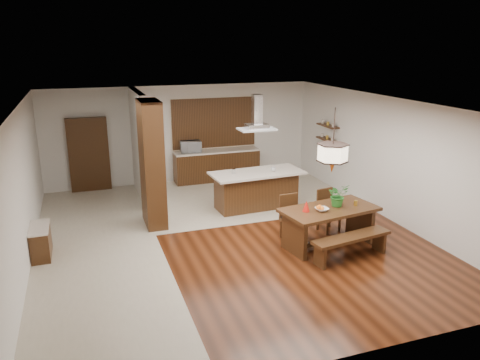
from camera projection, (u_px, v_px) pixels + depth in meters
name	position (u px, v px, depth m)	size (l,w,h in m)	color
room_shell	(226.00, 144.00, 9.77)	(9.00, 9.04, 2.92)	#331609
tile_hallway	(98.00, 253.00, 9.49)	(2.50, 9.00, 0.01)	beige
tile_kitchen	(243.00, 195.00, 13.01)	(5.50, 4.00, 0.01)	beige
soffit_band	(226.00, 105.00, 9.53)	(8.00, 9.00, 0.02)	#361E0D
partition_pier	(152.00, 164.00, 10.59)	(0.45, 1.00, 2.90)	black
partition_stub	(140.00, 146.00, 12.49)	(0.18, 2.40, 2.90)	silver
hallway_console	(41.00, 242.00, 9.25)	(0.37, 0.88, 0.63)	black
hallway_doorway	(89.00, 155.00, 13.20)	(1.10, 0.20, 2.10)	black
rear_counter	(217.00, 165.00, 14.34)	(2.60, 0.62, 0.95)	black
kitchen_window	(214.00, 123.00, 14.21)	(2.60, 0.08, 1.50)	#A76632
shelf_lower	(327.00, 139.00, 13.53)	(0.26, 0.90, 0.04)	black
shelf_upper	(328.00, 126.00, 13.41)	(0.26, 0.90, 0.04)	black
dining_table	(329.00, 218.00, 9.69)	(2.11, 1.29, 0.83)	black
dining_bench	(351.00, 247.00, 9.19)	(1.72, 0.38, 0.48)	black
dining_chair_left	(292.00, 218.00, 10.01)	(0.43, 0.43, 0.98)	black
dining_chair_right	(329.00, 211.00, 10.46)	(0.42, 0.42, 0.96)	black
pendant_lantern	(333.00, 141.00, 9.22)	(0.64, 0.64, 1.31)	beige
foliage_plant	(338.00, 195.00, 9.69)	(0.43, 0.37, 0.48)	#277125
fruit_bowl	(322.00, 209.00, 9.46)	(0.26, 0.26, 0.06)	beige
napkin_cone	(306.00, 206.00, 9.41)	(0.14, 0.14, 0.23)	red
gold_ornament	(356.00, 203.00, 9.76)	(0.08, 0.08, 0.11)	gold
kitchen_island	(256.00, 189.00, 11.94)	(2.39, 1.15, 0.97)	black
range_hood	(257.00, 112.00, 11.39)	(0.90, 0.55, 0.87)	silver
island_cup	(273.00, 169.00, 11.81)	(0.13, 0.13, 0.10)	silver
microwave	(191.00, 147.00, 13.92)	(0.60, 0.41, 0.33)	silver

